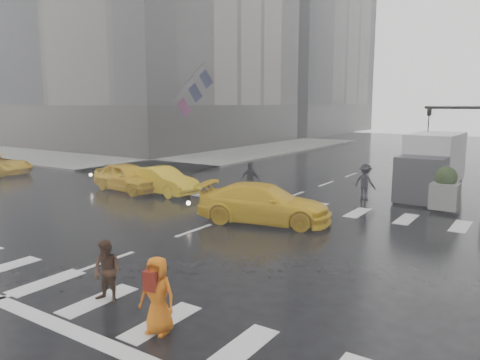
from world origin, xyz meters
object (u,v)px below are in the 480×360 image
Objects in this scene: pedestrian_orange at (157,295)px; taxi_mid at (162,181)px; pedestrian_brown at (107,272)px; taxi_front at (128,177)px; box_truck at (431,164)px.

pedestrian_orange reaches higher than taxi_mid.
pedestrian_brown is at bearing 156.27° from pedestrian_orange.
taxi_front is (-12.00, 10.45, -0.06)m from pedestrian_orange.
pedestrian_brown is 0.33× the size of taxi_front.
pedestrian_brown is 13.15m from taxi_mid.
pedestrian_brown reaches higher than taxi_mid.
box_truck is (1.49, 17.73, 0.84)m from pedestrian_orange.
taxi_front is 2.03m from taxi_mid.
taxi_mid is at bearing 119.25° from pedestrian_brown.
box_truck is (13.49, 7.28, 0.90)m from taxi_front.
box_truck is (3.51, 17.28, 0.91)m from pedestrian_brown.
pedestrian_orange is at bearing -20.84° from pedestrian_brown.
taxi_mid is at bearing -148.07° from box_truck.
taxi_front is 1.06× the size of taxi_mid.
box_truck is at bearing 70.32° from pedestrian_brown.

